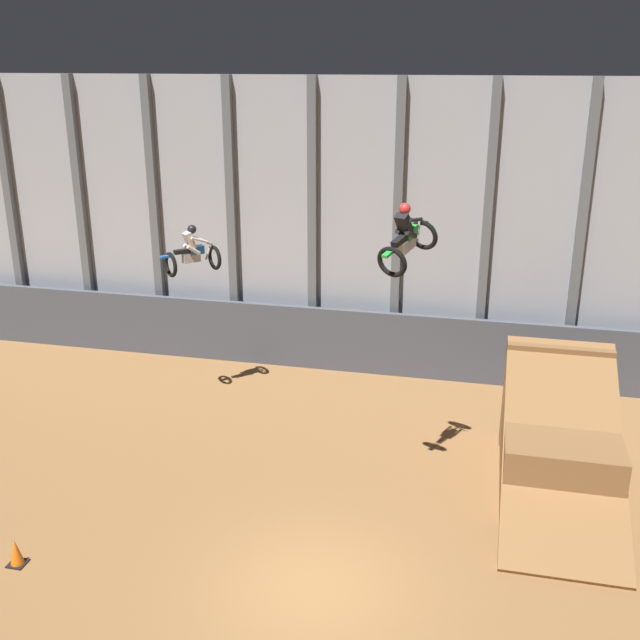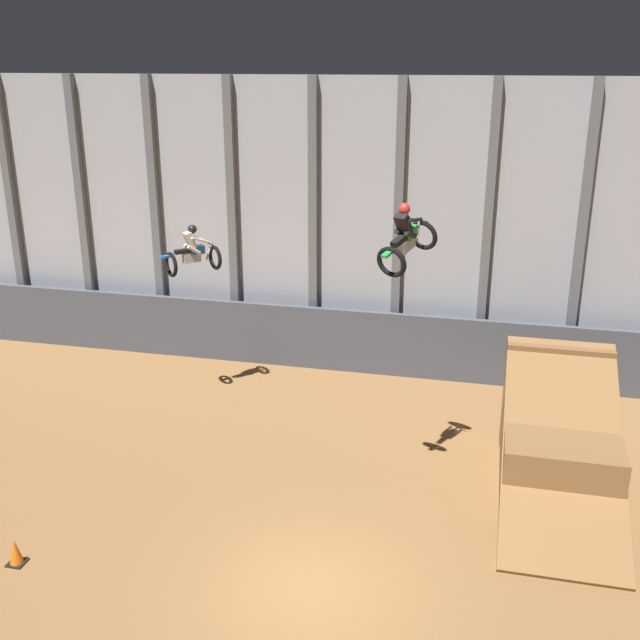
# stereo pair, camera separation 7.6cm
# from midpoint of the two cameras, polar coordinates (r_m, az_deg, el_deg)

# --- Properties ---
(ground_plane) EXTENTS (60.00, 60.00, 0.00)m
(ground_plane) POSITION_cam_midpoint_polar(r_m,az_deg,el_deg) (15.71, -0.63, -19.79)
(ground_plane) COLOR olive
(arena_back_wall) EXTENTS (32.00, 0.40, 9.44)m
(arena_back_wall) POSITION_cam_midpoint_polar(r_m,az_deg,el_deg) (24.16, 5.86, 6.81)
(arena_back_wall) COLOR #A3A8B2
(arena_back_wall) RESTS_ON ground_plane
(lower_barrier) EXTENTS (31.36, 0.20, 2.14)m
(lower_barrier) POSITION_cam_midpoint_polar(r_m,az_deg,el_deg) (24.56, 5.37, -1.86)
(lower_barrier) COLOR #474C56
(lower_barrier) RESTS_ON ground_plane
(dirt_ramp) EXTENTS (2.67, 5.96, 3.12)m
(dirt_ramp) POSITION_cam_midpoint_polar(r_m,az_deg,el_deg) (19.42, 17.53, -8.81)
(dirt_ramp) COLOR brown
(dirt_ramp) RESTS_ON ground_plane
(rider_bike_left_air) EXTENTS (1.55, 1.61, 1.44)m
(rider_bike_left_air) POSITION_cam_midpoint_polar(r_m,az_deg,el_deg) (22.01, -9.82, 5.01)
(rider_bike_left_air) COLOR black
(rider_bike_right_air) EXTENTS (1.32, 1.87, 1.61)m
(rider_bike_right_air) POSITION_cam_midpoint_polar(r_m,az_deg,el_deg) (16.67, 6.50, 6.14)
(rider_bike_right_air) COLOR black
(traffic_cone_near_ramp) EXTENTS (0.36, 0.36, 0.58)m
(traffic_cone_near_ramp) POSITION_cam_midpoint_polar(r_m,az_deg,el_deg) (17.33, -22.27, -16.09)
(traffic_cone_near_ramp) COLOR black
(traffic_cone_near_ramp) RESTS_ON ground_plane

